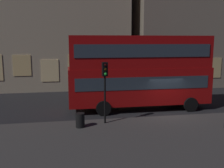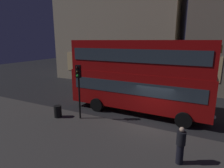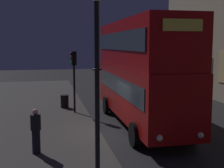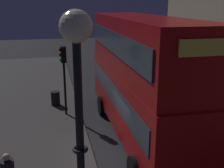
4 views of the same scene
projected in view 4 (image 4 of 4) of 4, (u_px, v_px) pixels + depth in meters
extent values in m
plane|color=#232326|center=(109.00, 157.00, 11.39)|extent=(80.00, 80.00, 0.00)
cube|color=#F2D18C|center=(179.00, 42.00, 25.82)|extent=(1.71, 0.06, 2.55)
cube|color=#E5C67F|center=(193.00, 44.00, 23.27)|extent=(1.71, 0.06, 2.06)
cube|color=#F9E09E|center=(210.00, 56.00, 20.92)|extent=(1.71, 0.06, 2.22)
cube|color=#9E0C0C|center=(140.00, 98.00, 12.77)|extent=(10.57, 2.60, 2.69)
cube|color=#9E0C0C|center=(141.00, 44.00, 12.06)|extent=(10.36, 2.54, 2.31)
cube|color=#2D3842|center=(140.00, 91.00, 12.67)|extent=(9.72, 2.65, 0.90)
cube|color=#2D3842|center=(141.00, 41.00, 12.03)|extent=(9.72, 2.65, 0.90)
cube|color=#F2D84C|center=(207.00, 47.00, 6.99)|extent=(0.09, 1.52, 0.44)
cylinder|color=black|center=(204.00, 162.00, 10.05)|extent=(1.06, 0.25, 1.06)
cylinder|color=black|center=(145.00, 102.00, 16.14)|extent=(1.06, 0.25, 1.06)
cylinder|color=black|center=(101.00, 105.00, 15.60)|extent=(1.06, 0.25, 1.06)
cylinder|color=black|center=(65.00, 89.00, 15.06)|extent=(0.12, 0.12, 2.94)
cube|color=black|center=(63.00, 55.00, 14.53)|extent=(0.36, 0.31, 0.85)
sphere|color=black|center=(60.00, 50.00, 14.40)|extent=(0.17, 0.17, 0.17)
sphere|color=black|center=(61.00, 55.00, 14.47)|extent=(0.17, 0.17, 0.17)
sphere|color=green|center=(61.00, 60.00, 14.55)|extent=(0.17, 0.17, 0.17)
torus|color=black|center=(80.00, 149.00, 4.87)|extent=(0.28, 0.28, 0.06)
sphere|color=#F9EFC6|center=(76.00, 26.00, 4.26)|extent=(0.53, 0.53, 0.53)
sphere|color=beige|center=(6.00, 157.00, 8.07)|extent=(0.22, 0.22, 0.22)
cylinder|color=black|center=(56.00, 98.00, 16.71)|extent=(0.53, 0.53, 0.85)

